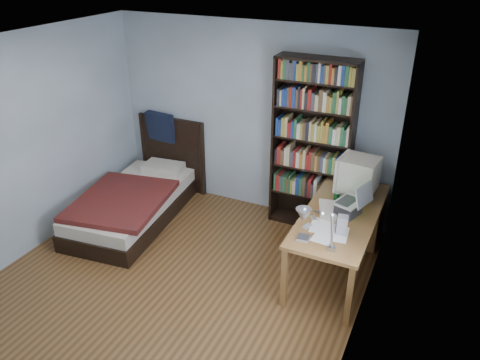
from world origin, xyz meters
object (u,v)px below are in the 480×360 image
at_px(laptop, 350,206).
at_px(speaker, 342,225).
at_px(crt_monitor, 357,174).
at_px(soda_can, 337,197).
at_px(desk_lamp, 309,219).
at_px(bookshelf, 312,146).
at_px(desk, 349,216).
at_px(keyboard, 328,211).
at_px(bed, 137,199).

relative_size(laptop, speaker, 1.92).
bearing_deg(crt_monitor, soda_can, -123.48).
relative_size(crt_monitor, laptop, 1.23).
height_order(desk_lamp, bookshelf, bookshelf).
distance_m(laptop, speaker, 0.40).
distance_m(desk, desk_lamp, 1.83).
bearing_deg(keyboard, laptop, -7.24).
height_order(desk, desk_lamp, desk_lamp).
height_order(laptop, soda_can, laptop).
xyz_separation_m(desk, crt_monitor, (0.04, -0.05, 0.58)).
height_order(desk, keyboard, keyboard).
height_order(desk, bed, bed).
bearing_deg(bookshelf, crt_monitor, -28.84).
distance_m(speaker, soda_can, 0.65).
height_order(keyboard, bookshelf, bookshelf).
bearing_deg(speaker, laptop, 83.93).
bearing_deg(bed, crt_monitor, 9.26).
height_order(laptop, bed, bed).
bearing_deg(crt_monitor, laptop, -84.24).
bearing_deg(bookshelf, soda_can, -50.08).
xyz_separation_m(keyboard, speaker, (0.24, -0.36, 0.08)).
distance_m(crt_monitor, soda_can, 0.35).
relative_size(bookshelf, bed, 1.02).
distance_m(desk_lamp, soda_can, 1.42).
bearing_deg(soda_can, desk, 68.67).
relative_size(desk, laptop, 4.56).
distance_m(speaker, bookshelf, 1.41).
bearing_deg(bookshelf, bed, -159.28).
bearing_deg(keyboard, speaker, -74.53).
relative_size(laptop, bookshelf, 0.18).
distance_m(keyboard, speaker, 0.44).
bearing_deg(laptop, speaker, -87.77).
bearing_deg(bed, speaker, -7.98).
xyz_separation_m(desk, bed, (-2.72, -0.50, -0.17)).
bearing_deg(desk, bookshelf, 153.51).
bearing_deg(laptop, bookshelf, 130.67).
bearing_deg(speaker, bookshelf, 112.00).
height_order(laptop, speaker, laptop).
xyz_separation_m(desk, soda_can, (-0.11, -0.28, 0.36)).
bearing_deg(desk, desk_lamp, -91.44).
height_order(speaker, soda_can, speaker).
xyz_separation_m(desk_lamp, bed, (-2.68, 1.11, -1.01)).
xyz_separation_m(laptop, speaker, (0.02, -0.40, -0.01)).
relative_size(speaker, soda_can, 1.77).
bearing_deg(crt_monitor, keyboard, -110.10).
relative_size(crt_monitor, bed, 0.22).
bearing_deg(laptop, desk, 99.80).
xyz_separation_m(crt_monitor, bookshelf, (-0.64, 0.35, 0.09)).
relative_size(desk_lamp, speaker, 3.36).
height_order(crt_monitor, bed, crt_monitor).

